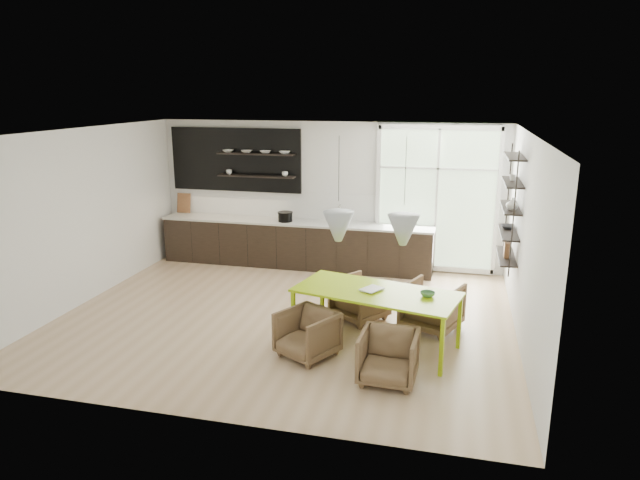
# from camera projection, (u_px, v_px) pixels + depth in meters

# --- Properties ---
(room) EXTENTS (7.02, 6.01, 2.91)m
(room) POSITION_uv_depth(u_px,v_px,m) (336.00, 215.00, 9.57)
(room) COLOR #D3B08C
(room) RESTS_ON ground
(kitchen_run) EXTENTS (5.54, 0.69, 2.75)m
(kitchen_run) POSITION_uv_depth(u_px,v_px,m) (291.00, 237.00, 11.58)
(kitchen_run) COLOR black
(kitchen_run) RESTS_ON ground
(right_shelving) EXTENTS (0.26, 1.22, 1.90)m
(right_shelving) POSITION_uv_depth(u_px,v_px,m) (510.00, 211.00, 8.95)
(right_shelving) COLOR black
(right_shelving) RESTS_ON ground
(dining_table) EXTENTS (2.40, 1.49, 0.81)m
(dining_table) POSITION_uv_depth(u_px,v_px,m) (376.00, 295.00, 7.85)
(dining_table) COLOR #A4D00D
(dining_table) RESTS_ON ground
(armchair_back_left) EXTENTS (1.01, 1.01, 0.67)m
(armchair_back_left) POSITION_uv_depth(u_px,v_px,m) (360.00, 299.00, 8.90)
(armchair_back_left) COLOR brown
(armchair_back_left) RESTS_ON ground
(armchair_back_right) EXTENTS (1.00, 1.02, 0.72)m
(armchair_back_right) POSITION_uv_depth(u_px,v_px,m) (432.00, 306.00, 8.52)
(armchair_back_right) COLOR brown
(armchair_back_right) RESTS_ON ground
(armchair_front_left) EXTENTS (0.94, 0.94, 0.64)m
(armchair_front_left) POSITION_uv_depth(u_px,v_px,m) (307.00, 334.00, 7.64)
(armchair_front_left) COLOR brown
(armchair_front_left) RESTS_ON ground
(armchair_front_right) EXTENTS (0.72, 0.74, 0.64)m
(armchair_front_right) POSITION_uv_depth(u_px,v_px,m) (388.00, 357.00, 6.97)
(armchair_front_right) COLOR brown
(armchair_front_right) RESTS_ON ground
(wire_stool) EXTENTS (0.34, 0.34, 0.43)m
(wire_stool) POSITION_uv_depth(u_px,v_px,m) (315.00, 318.00, 8.30)
(wire_stool) COLOR black
(wire_stool) RESTS_ON ground
(table_book) EXTENTS (0.35, 0.38, 0.03)m
(table_book) POSITION_uv_depth(u_px,v_px,m) (365.00, 287.00, 7.93)
(table_book) COLOR white
(table_book) RESTS_ON dining_table
(table_bowl) EXTENTS (0.26, 0.26, 0.06)m
(table_bowl) POSITION_uv_depth(u_px,v_px,m) (428.00, 294.00, 7.62)
(table_bowl) COLOR #4C834D
(table_bowl) RESTS_ON dining_table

